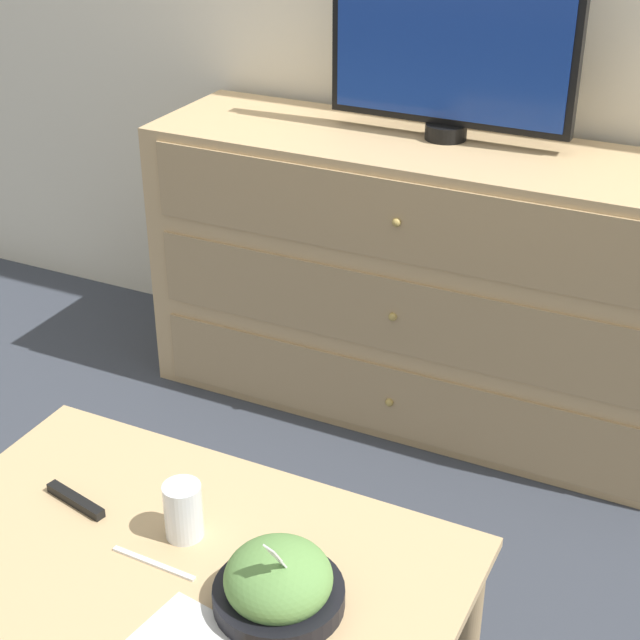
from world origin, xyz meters
TOP-DOWN VIEW (x-y plane):
  - ground_plane at (0.00, 0.00)m, footprint 12.00×12.00m
  - dresser at (0.02, -0.26)m, footprint 1.60×0.47m
  - tv at (0.04, -0.19)m, footprint 0.68×0.11m
  - coffee_table at (0.07, -1.60)m, footprint 1.00×0.61m
  - takeout_bowl at (0.28, -1.62)m, footprint 0.22×0.22m
  - drink_cup at (0.04, -1.54)m, footprint 0.07×0.07m
  - knife at (0.03, -1.63)m, footprint 0.17×0.01m
  - remote_control at (-0.19, -1.56)m, footprint 0.15×0.05m

SIDE VIEW (x-z plane):
  - ground_plane at x=0.00m, z-range 0.00..0.00m
  - coffee_table at x=0.07m, z-range 0.17..0.65m
  - dresser at x=0.02m, z-range 0.00..0.83m
  - knife at x=0.03m, z-range 0.47..0.48m
  - remote_control at x=-0.19m, z-range 0.47..0.49m
  - takeout_bowl at x=0.28m, z-range 0.43..0.60m
  - drink_cup at x=0.04m, z-range 0.47..0.58m
  - tv at x=0.04m, z-range 0.84..1.31m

